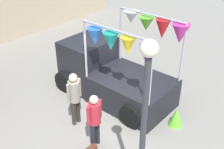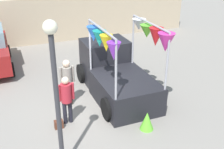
% 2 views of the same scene
% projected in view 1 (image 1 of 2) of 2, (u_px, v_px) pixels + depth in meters
% --- Properties ---
extents(ground_plane, '(60.00, 60.00, 0.00)m').
position_uv_depth(ground_plane, '(102.00, 118.00, 8.91)').
color(ground_plane, gray).
extents(vendor_truck, '(2.44, 4.15, 2.94)m').
position_uv_depth(vendor_truck, '(110.00, 71.00, 9.72)').
color(vendor_truck, black).
rests_on(vendor_truck, ground).
extents(person_customer, '(0.53, 0.34, 1.64)m').
position_uv_depth(person_customer, '(94.00, 116.00, 7.42)').
color(person_customer, black).
rests_on(person_customer, ground).
extents(person_vendor, '(0.53, 0.34, 1.74)m').
position_uv_depth(person_vendor, '(74.00, 94.00, 8.21)').
color(person_vendor, '#2D2823').
rests_on(person_vendor, ground).
extents(street_lamp, '(0.32, 0.32, 3.92)m').
position_uv_depth(street_lamp, '(145.00, 108.00, 5.14)').
color(street_lamp, '#333338').
rests_on(street_lamp, ground).
extents(folded_kite_bundle_lime, '(0.52, 0.52, 0.60)m').
position_uv_depth(folded_kite_bundle_lime, '(176.00, 117.00, 8.50)').
color(folded_kite_bundle_lime, '#66CC33').
rests_on(folded_kite_bundle_lime, ground).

